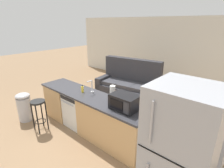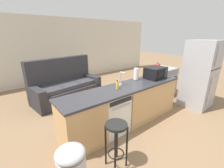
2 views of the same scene
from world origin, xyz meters
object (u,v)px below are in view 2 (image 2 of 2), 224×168
object	(u,v)px
soap_bottle	(117,85)
kettle	(158,65)
dishwasher	(111,113)
refrigerator	(200,75)
paper_towel_roll	(136,74)
microwave	(155,73)
bar_stool	(116,136)
couch	(65,87)
stove_range	(162,81)

from	to	relation	value
soap_bottle	kettle	size ratio (longest dim) A/B	0.86
soap_bottle	dishwasher	bearing A→B (deg)	-174.22
dishwasher	soap_bottle	size ratio (longest dim) A/B	4.77
dishwasher	kettle	distance (m)	2.59
refrigerator	paper_towel_roll	size ratio (longest dim) A/B	6.40
refrigerator	microwave	xyz separation A→B (m)	(-1.22, 0.55, 0.14)
dishwasher	kettle	world-z (taller)	kettle
bar_stool	couch	distance (m)	2.96
stove_range	paper_towel_roll	world-z (taller)	paper_towel_roll
dishwasher	refrigerator	size ratio (longest dim) A/B	0.47
stove_range	soap_bottle	bearing A→B (deg)	-167.67
dishwasher	stove_range	xyz separation A→B (m)	(2.60, 0.55, 0.03)
couch	stove_range	bearing A→B (deg)	-31.23
stove_range	refrigerator	world-z (taller)	refrigerator
dishwasher	kettle	size ratio (longest dim) A/B	4.10
dishwasher	kettle	xyz separation A→B (m)	(2.43, 0.68, 0.56)
kettle	paper_towel_roll	bearing A→B (deg)	-162.70
couch	paper_towel_roll	bearing A→B (deg)	-63.03
microwave	kettle	xyz separation A→B (m)	(1.05, 0.68, -0.05)
stove_range	soap_bottle	world-z (taller)	soap_bottle
kettle	bar_stool	world-z (taller)	kettle
stove_range	bar_stool	distance (m)	3.35
bar_stool	couch	xyz separation A→B (m)	(0.39, 2.93, -0.14)
stove_range	microwave	size ratio (longest dim) A/B	1.80
refrigerator	dishwasher	bearing A→B (deg)	168.07
microwave	bar_stool	bearing A→B (deg)	-158.33
paper_towel_roll	dishwasher	bearing A→B (deg)	-167.37
microwave	paper_towel_roll	bearing A→B (deg)	156.43
soap_bottle	couch	world-z (taller)	couch
stove_range	kettle	bearing A→B (deg)	141.81
couch	soap_bottle	bearing A→B (deg)	-82.97
refrigerator	soap_bottle	xyz separation A→B (m)	(-2.43, 0.57, 0.07)
stove_range	couch	bearing A→B (deg)	148.77
dishwasher	stove_range	bearing A→B (deg)	11.91
dishwasher	couch	bearing A→B (deg)	92.60
couch	bar_stool	bearing A→B (deg)	-97.63
refrigerator	bar_stool	size ratio (longest dim) A/B	2.44
paper_towel_roll	kettle	distance (m)	1.60
soap_bottle	bar_stool	bearing A→B (deg)	-130.90
soap_bottle	refrigerator	bearing A→B (deg)	-13.12
microwave	soap_bottle	size ratio (longest dim) A/B	2.84
stove_range	kettle	world-z (taller)	kettle
paper_towel_roll	couch	distance (m)	2.31
couch	microwave	bearing A→B (deg)	-55.93
stove_range	microwave	world-z (taller)	microwave
soap_bottle	couch	bearing A→B (deg)	97.03
refrigerator	stove_range	bearing A→B (deg)	89.99
soap_bottle	bar_stool	world-z (taller)	soap_bottle
microwave	kettle	size ratio (longest dim) A/B	2.44
paper_towel_roll	bar_stool	bearing A→B (deg)	-145.90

